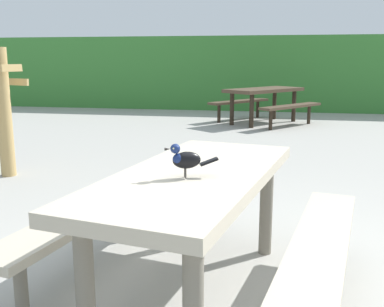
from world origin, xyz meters
name	(u,v)px	position (x,y,z in m)	size (l,w,h in m)	color
hedge_wall	(277,73)	(0.00, 10.60, 0.97)	(28.00, 1.91, 1.93)	#387A33
picnic_table_foreground	(194,202)	(-0.38, 0.15, 0.56)	(1.97, 1.99, 0.74)	#B2A893
bird_grackle	(185,159)	(-0.40, -0.01, 0.84)	(0.27, 0.14, 0.18)	black
picnic_table_mid_left	(264,97)	(-0.23, 7.46, 0.56)	(2.37, 2.38, 0.74)	#473828
stalk_post_left_side	(3,111)	(-3.03, 2.43, 0.76)	(0.57, 0.61, 1.48)	tan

